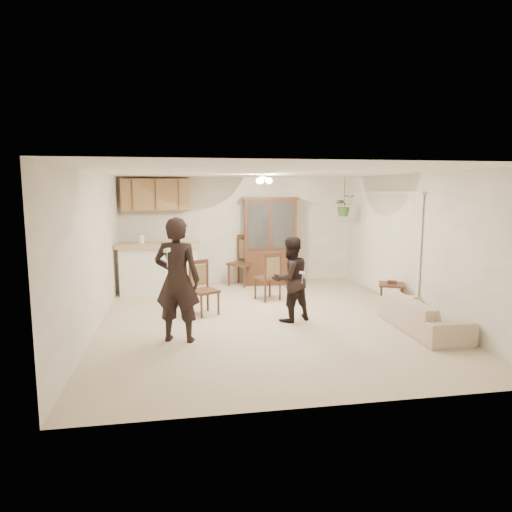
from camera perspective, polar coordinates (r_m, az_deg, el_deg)
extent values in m
plane|color=beige|center=(7.94, 1.05, -7.88)|extent=(6.50, 6.50, 0.00)
cube|color=white|center=(7.63, 1.10, 10.45)|extent=(5.50, 6.50, 0.02)
cube|color=white|center=(10.88, -2.17, 3.23)|extent=(5.50, 0.02, 2.50)
cube|color=white|center=(4.58, 8.82, -3.96)|extent=(5.50, 0.02, 2.50)
cube|color=white|center=(7.66, -19.56, 0.60)|extent=(0.02, 6.50, 2.50)
cube|color=white|center=(8.64, 19.29, 1.44)|extent=(0.02, 6.50, 2.50)
cube|color=white|center=(10.00, -12.02, -1.74)|extent=(1.60, 0.55, 1.00)
cube|color=tan|center=(9.92, -12.12, 1.39)|extent=(1.75, 0.70, 0.08)
cube|color=#91623F|center=(10.57, -12.42, 7.51)|extent=(1.50, 0.34, 0.70)
imported|color=#345F26|center=(10.58, 10.96, 6.20)|extent=(0.43, 0.37, 0.48)
cylinder|color=black|center=(10.58, 11.01, 7.96)|extent=(0.01, 0.01, 0.65)
imported|color=beige|center=(7.68, 20.16, -6.14)|extent=(0.76, 1.89, 0.73)
imported|color=black|center=(6.72, -9.82, -3.10)|extent=(0.75, 0.61, 1.80)
imported|color=black|center=(7.71, 4.31, -3.23)|extent=(0.79, 0.71, 1.35)
cube|color=#331C12|center=(10.76, 1.75, -1.41)|extent=(1.24, 0.61, 0.80)
cube|color=#331C12|center=(10.64, 1.77, 3.88)|extent=(1.23, 0.56, 1.19)
cube|color=silver|center=(10.64, 1.77, 3.88)|extent=(1.03, 0.14, 1.04)
cube|color=#331C12|center=(10.61, 1.79, 7.20)|extent=(1.34, 0.65, 0.06)
cube|color=#331C12|center=(8.74, 16.62, -3.44)|extent=(0.61, 0.61, 0.04)
cube|color=#331C12|center=(8.82, 16.53, -5.66)|extent=(0.51, 0.51, 0.03)
cube|color=#331C12|center=(8.74, 16.63, -3.14)|extent=(0.20, 0.17, 0.06)
cube|color=#331C12|center=(8.17, -6.46, -4.38)|extent=(0.58, 0.58, 0.05)
cube|color=#97784B|center=(8.12, -6.49, -2.60)|extent=(0.29, 0.18, 0.37)
cube|color=#331C12|center=(8.08, -6.52, -0.92)|extent=(0.36, 0.22, 0.07)
cube|color=#331C12|center=(10.57, -1.84, -0.96)|extent=(0.72, 0.72, 0.06)
cube|color=#97784B|center=(10.53, -1.85, 0.71)|extent=(0.32, 0.27, 0.44)
cube|color=#331C12|center=(10.49, -1.86, 2.27)|extent=(0.39, 0.33, 0.09)
cube|color=#331C12|center=(9.21, 1.46, -2.81)|extent=(0.57, 0.57, 0.05)
cube|color=#97784B|center=(9.17, 1.46, -1.18)|extent=(0.31, 0.16, 0.38)
cube|color=#331C12|center=(9.13, 1.47, 0.35)|extent=(0.38, 0.19, 0.08)
cube|color=white|center=(6.23, -11.08, 0.70)|extent=(0.09, 0.17, 0.05)
cube|color=white|center=(7.40, 5.81, -2.10)|extent=(0.08, 0.13, 0.04)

